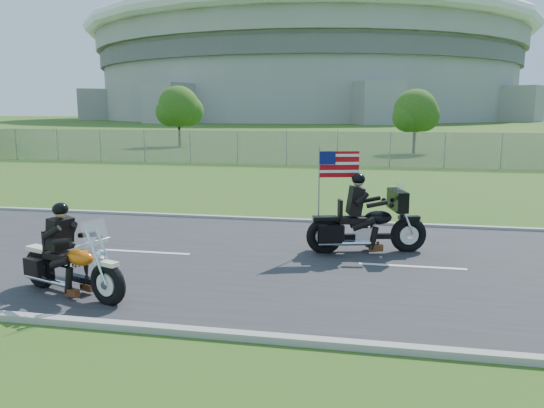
# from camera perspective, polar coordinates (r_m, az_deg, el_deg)

# --- Properties ---
(ground) EXTENTS (420.00, 420.00, 0.00)m
(ground) POSITION_cam_1_polar(r_m,az_deg,el_deg) (11.95, -4.77, -5.84)
(ground) COLOR #2E561B
(ground) RESTS_ON ground
(road) EXTENTS (120.00, 8.00, 0.04)m
(road) POSITION_cam_1_polar(r_m,az_deg,el_deg) (11.95, -4.77, -5.75)
(road) COLOR #28282B
(road) RESTS_ON ground
(curb_north) EXTENTS (120.00, 0.18, 0.12)m
(curb_north) POSITION_cam_1_polar(r_m,az_deg,el_deg) (15.76, -0.79, -1.68)
(curb_north) COLOR #9E9B93
(curb_north) RESTS_ON ground
(curb_south) EXTENTS (120.00, 0.18, 0.12)m
(curb_south) POSITION_cam_1_polar(r_m,az_deg,el_deg) (8.33, -12.52, -12.98)
(curb_south) COLOR #9E9B93
(curb_south) RESTS_ON ground
(fence) EXTENTS (60.00, 0.03, 2.00)m
(fence) POSITION_cam_1_polar(r_m,az_deg,el_deg) (32.18, -3.73, 6.10)
(fence) COLOR gray
(fence) RESTS_ON ground
(stadium) EXTENTS (140.40, 140.40, 29.20)m
(stadium) POSITION_cam_1_polar(r_m,az_deg,el_deg) (182.93, 3.81, 14.05)
(stadium) COLOR #A3A099
(stadium) RESTS_ON ground
(tree_fence_near) EXTENTS (3.52, 3.28, 4.75)m
(tree_fence_near) POSITION_cam_1_polar(r_m,az_deg,el_deg) (41.19, 15.22, 9.42)
(tree_fence_near) COLOR #382316
(tree_fence_near) RESTS_ON ground
(tree_fence_mid) EXTENTS (3.96, 3.69, 5.30)m
(tree_fence_mid) POSITION_cam_1_polar(r_m,az_deg,el_deg) (48.22, -9.94, 10.08)
(tree_fence_mid) COLOR #382316
(tree_fence_mid) RESTS_ON ground
(motorcycle_lead) EXTENTS (2.44, 1.17, 1.70)m
(motorcycle_lead) POSITION_cam_1_polar(r_m,az_deg,el_deg) (10.06, -20.85, -6.40)
(motorcycle_lead) COLOR black
(motorcycle_lead) RESTS_ON ground
(motorcycle_follow) EXTENTS (2.76, 1.23, 2.34)m
(motorcycle_follow) POSITION_cam_1_polar(r_m,az_deg,el_deg) (12.34, 10.13, -2.39)
(motorcycle_follow) COLOR black
(motorcycle_follow) RESTS_ON ground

